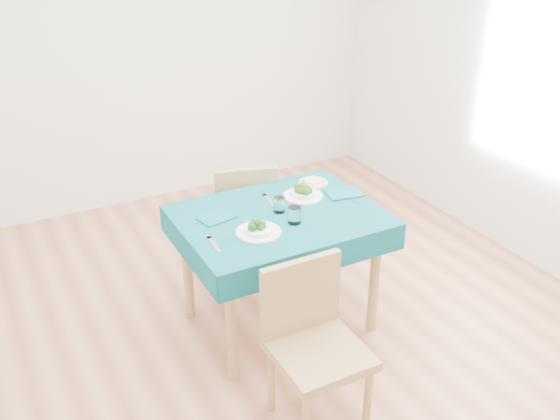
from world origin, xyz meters
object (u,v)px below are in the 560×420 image
table (279,270)px  bowl_near (258,227)px  chair_near (321,336)px  chair_far (243,205)px  side_plate (313,182)px  bowl_far (303,191)px

table → bowl_near: bearing=-145.0°
chair_near → chair_far: bearing=79.2°
chair_far → side_plate: size_ratio=5.51×
chair_near → side_plate: 1.28m
table → side_plate: 0.62m
table → bowl_near: size_ratio=4.55×
chair_far → chair_near: bearing=95.1°
chair_near → bowl_near: 0.72m
bowl_far → side_plate: bearing=42.2°
bowl_far → side_plate: bowl_far is taller
table → side_plate: (0.39, 0.28, 0.38)m
chair_far → bowl_near: size_ratio=4.10×
table → bowl_near: bowl_near is taller
bowl_far → side_plate: size_ratio=1.30×
table → bowl_far: bearing=30.1°
chair_far → side_plate: chair_far is taller
chair_far → bowl_near: 0.90m
chair_far → bowl_far: size_ratio=4.25×
chair_far → bowl_far: chair_far is taller
chair_near → bowl_near: (0.01, 0.67, 0.26)m
bowl_far → side_plate: 0.21m
bowl_near → table: bearing=35.0°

